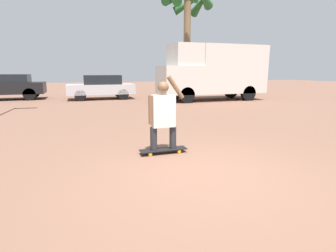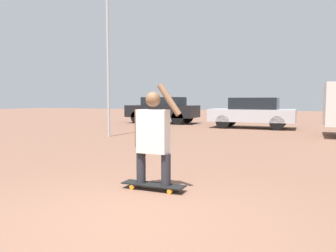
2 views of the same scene
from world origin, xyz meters
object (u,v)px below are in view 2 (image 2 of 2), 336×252
Objects in this scene: parked_car_silver at (252,112)px; parked_car_black at (163,109)px; person_skateboarder at (153,133)px; flagpole at (109,24)px; skateboard at (153,185)px.

parked_car_black is (-5.31, 1.38, 0.04)m from parked_car_silver.
person_skateboarder reaches higher than parked_car_black.
flagpole is at bearing -81.39° from parked_car_black.
flagpole is at bearing 127.80° from skateboard.
person_skateboarder is 0.21× the size of flagpole.
skateboard is at bearing -52.20° from flagpole.
person_skateboarder is at bearing -180.00° from skateboard.
flagpole reaches higher than person_skateboarder.
person_skateboarder is 0.37× the size of parked_car_black.
parked_car_silver is 7.87m from flagpole.
parked_car_black is 0.57× the size of flagpole.
flagpole reaches higher than skateboard.
flagpole reaches higher than parked_car_black.
skateboard is 0.14× the size of flagpole.
person_skateboarder is at bearing -66.61° from parked_car_black.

